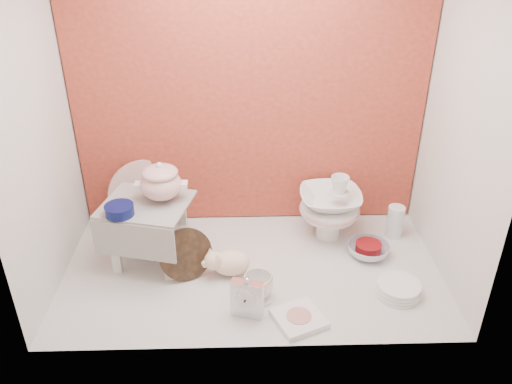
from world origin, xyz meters
TOP-DOWN VIEW (x-y plane):
  - ground at (0.00, 0.00)m, footprint 1.80×1.80m
  - niche_shell at (0.00, 0.18)m, footprint 1.86×1.03m
  - step_stool at (-0.49, 0.08)m, footprint 0.46×0.42m
  - soup_tureen at (-0.42, 0.12)m, footprint 0.27×0.27m
  - cobalt_bowl at (-0.59, -0.01)m, footprint 0.17×0.17m
  - floral_platter at (-0.58, 0.45)m, footprint 0.36×0.19m
  - blue_white_vase at (-0.49, 0.28)m, footprint 0.25×0.25m
  - lacquer_tray at (-0.31, -0.04)m, footprint 0.27×0.19m
  - mantel_clock at (-0.03, -0.32)m, footprint 0.14×0.08m
  - plush_pig at (-0.10, -0.03)m, footprint 0.25×0.18m
  - teacup_saucer at (0.02, -0.20)m, footprint 0.16×0.16m
  - gold_rim_teacup at (0.02, -0.20)m, footprint 0.17×0.17m
  - lattice_dish at (0.19, -0.36)m, footprint 0.26×0.26m
  - dinner_plate_stack at (0.66, -0.20)m, footprint 0.27×0.27m
  - crystal_bowl at (0.58, 0.10)m, footprint 0.26×0.26m
  - clear_glass_vase at (0.76, 0.27)m, footprint 0.10×0.10m
  - porcelain_tower at (0.41, 0.28)m, footprint 0.41×0.41m

SIDE VIEW (x-z plane):
  - ground at x=0.00m, z-range 0.00..0.00m
  - teacup_saucer at x=0.02m, z-range 0.00..0.01m
  - lattice_dish at x=0.19m, z-range 0.00..0.03m
  - dinner_plate_stack at x=0.66m, z-range 0.00..0.06m
  - crystal_bowl at x=0.58m, z-range 0.00..0.07m
  - gold_rim_teacup at x=0.02m, z-range 0.01..0.12m
  - plush_pig at x=-0.10m, z-range 0.00..0.13m
  - clear_glass_vase at x=0.76m, z-range 0.00..0.17m
  - mantel_clock at x=-0.03m, z-range 0.00..0.20m
  - blue_white_vase at x=-0.49m, z-range 0.00..0.22m
  - lacquer_tray at x=-0.31m, z-range 0.00..0.25m
  - step_stool at x=-0.49m, z-range 0.00..0.33m
  - porcelain_tower at x=0.41m, z-range 0.00..0.36m
  - floral_platter at x=-0.58m, z-range 0.00..0.37m
  - cobalt_bowl at x=-0.59m, z-range 0.33..0.38m
  - soup_tureen at x=-0.42m, z-range 0.33..0.53m
  - niche_shell at x=0.00m, z-range 0.17..1.70m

